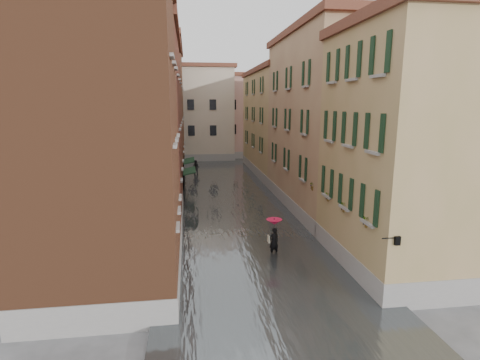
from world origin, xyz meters
TOP-DOWN VIEW (x-y plane):
  - ground at (0.00, 0.00)m, footprint 120.00×120.00m
  - floodwater at (0.00, 13.00)m, footprint 10.00×60.00m
  - building_left_near at (-7.00, -2.00)m, footprint 6.00×8.00m
  - building_left_mid at (-7.00, 9.00)m, footprint 6.00×14.00m
  - building_left_far at (-7.00, 24.00)m, footprint 6.00×16.00m
  - building_right_near at (7.00, -2.00)m, footprint 6.00×8.00m
  - building_right_mid at (7.00, 9.00)m, footprint 6.00×14.00m
  - building_right_far at (7.00, 24.00)m, footprint 6.00×16.00m
  - building_end_cream at (-3.00, 38.00)m, footprint 12.00×9.00m
  - building_end_pink at (6.00, 40.00)m, footprint 10.00×9.00m
  - awning_near at (-3.49, 12.84)m, footprint 1.09×3.04m
  - awning_far at (-3.48, 18.76)m, footprint 1.09×3.39m
  - wall_lantern at (4.33, -6.00)m, footprint 0.71×0.22m
  - window_planters at (4.12, -0.70)m, footprint 0.59×7.93m
  - pedestrian_main at (0.99, 0.13)m, footprint 0.88×0.88m
  - pedestrian_far at (-2.65, 24.18)m, footprint 1.04×0.93m

SIDE VIEW (x-z plane):
  - ground at x=0.00m, z-range 0.00..0.00m
  - floodwater at x=0.00m, z-range 0.00..0.20m
  - pedestrian_far at x=-2.65m, z-range 0.00..1.78m
  - pedestrian_main at x=0.99m, z-range 0.19..2.25m
  - awning_near at x=-3.49m, z-range 1.07..3.87m
  - awning_far at x=-3.48m, z-range 1.08..3.88m
  - wall_lantern at x=4.33m, z-range 2.83..3.18m
  - window_planters at x=4.12m, z-range 3.09..3.93m
  - building_right_near at x=7.00m, z-range 0.00..11.50m
  - building_right_far at x=7.00m, z-range 0.00..11.50m
  - building_end_pink at x=6.00m, z-range 0.00..12.00m
  - building_left_mid at x=-7.00m, z-range 0.00..12.50m
  - building_left_near at x=-7.00m, z-range 0.00..13.00m
  - building_right_mid at x=7.00m, z-range 0.00..13.00m
  - building_end_cream at x=-3.00m, z-range 0.00..13.00m
  - building_left_far at x=-7.00m, z-range 0.00..14.00m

